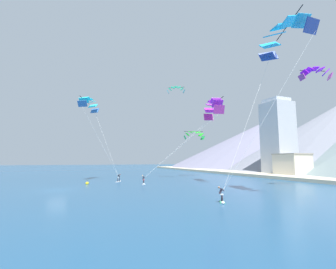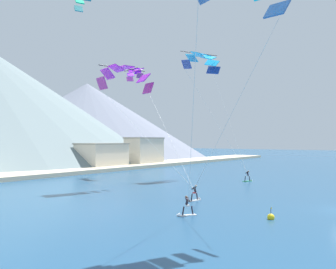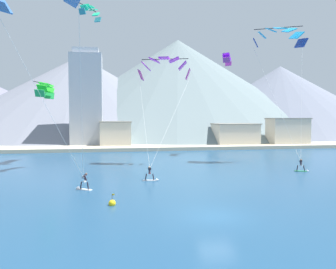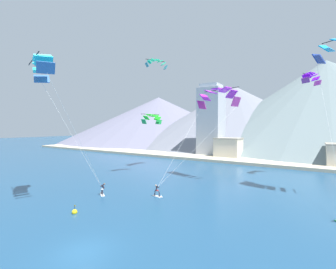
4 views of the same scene
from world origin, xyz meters
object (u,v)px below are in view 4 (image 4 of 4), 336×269
object	(u,v)px
kitesurfer_near_trail	(158,193)
parafoil_kite_near_trail	(218,96)
kitesurfer_mid_center	(102,191)
parafoil_kite_distant_high_outer	(152,118)
race_marker_buoy	(75,212)
parafoil_kite_mid_center	(42,66)
parafoil_kite_distant_low_drift	(156,63)
parafoil_kite_distant_mid_solo	(311,77)

from	to	relation	value
kitesurfer_near_trail	parafoil_kite_near_trail	xyz separation A→B (m)	(3.27, 12.43, 13.75)
kitesurfer_mid_center	parafoil_kite_near_trail	xyz separation A→B (m)	(10.16, 15.65, 13.77)
kitesurfer_near_trail	parafoil_kite_distant_high_outer	xyz separation A→B (m)	(-14.08, 17.37, 10.67)
parafoil_kite_distant_high_outer	race_marker_buoy	size ratio (longest dim) A/B	5.76
parafoil_kite_mid_center	parafoil_kite_distant_low_drift	size ratio (longest dim) A/B	3.89
kitesurfer_mid_center	parafoil_kite_distant_high_outer	world-z (taller)	parafoil_kite_distant_high_outer
parafoil_kite_distant_high_outer	parafoil_kite_distant_mid_solo	distance (m)	31.35
kitesurfer_near_trail	parafoil_kite_distant_low_drift	bearing A→B (deg)	126.87
kitesurfer_near_trail	race_marker_buoy	size ratio (longest dim) A/B	1.75
parafoil_kite_distant_low_drift	race_marker_buoy	size ratio (longest dim) A/B	3.96
parafoil_kite_near_trail	parafoil_kite_distant_low_drift	world-z (taller)	parafoil_kite_distant_low_drift
parafoil_kite_distant_mid_solo	race_marker_buoy	xyz separation A→B (m)	(-20.32, -31.69, -17.39)
kitesurfer_mid_center	parafoil_kite_near_trail	distance (m)	23.19
parafoil_kite_near_trail	parafoil_kite_distant_mid_solo	distance (m)	16.67
parafoil_kite_distant_low_drift	parafoil_kite_distant_mid_solo	distance (m)	26.76
parafoil_kite_mid_center	kitesurfer_mid_center	bearing A→B (deg)	67.56
parafoil_kite_near_trail	race_marker_buoy	bearing A→B (deg)	-108.83
parafoil_kite_distant_low_drift	parafoil_kite_distant_mid_solo	world-z (taller)	parafoil_kite_distant_low_drift
parafoil_kite_mid_center	parafoil_kite_distant_high_outer	xyz separation A→B (m)	(-4.60, 26.86, -4.86)
kitesurfer_near_trail	parafoil_kite_distant_low_drift	xyz separation A→B (m)	(-6.84, 9.12, 19.98)
kitesurfer_mid_center	parafoil_kite_distant_low_drift	world-z (taller)	parafoil_kite_distant_low_drift
kitesurfer_near_trail	parafoil_kite_distant_mid_solo	world-z (taller)	parafoil_kite_distant_mid_solo
kitesurfer_near_trail	parafoil_kite_distant_low_drift	world-z (taller)	parafoil_kite_distant_low_drift
kitesurfer_mid_center	parafoil_kite_distant_mid_solo	world-z (taller)	parafoil_kite_distant_mid_solo
parafoil_kite_near_trail	parafoil_kite_mid_center	xyz separation A→B (m)	(-12.75, -21.92, 1.78)
parafoil_kite_distant_high_outer	race_marker_buoy	bearing A→B (deg)	-69.51
kitesurfer_near_trail	parafoil_kite_near_trail	distance (m)	18.82
parafoil_kite_near_trail	parafoil_kite_mid_center	world-z (taller)	parafoil_kite_mid_center
parafoil_kite_near_trail	parafoil_kite_distant_low_drift	distance (m)	12.32
parafoil_kite_distant_high_outer	parafoil_kite_distant_mid_solo	bearing A→B (deg)	9.48
parafoil_kite_distant_mid_solo	race_marker_buoy	world-z (taller)	parafoil_kite_distant_mid_solo
parafoil_kite_mid_center	race_marker_buoy	xyz separation A→B (m)	(5.35, 0.22, -15.84)
kitesurfer_mid_center	parafoil_kite_distant_high_outer	distance (m)	24.29
parafoil_kite_distant_high_outer	parafoil_kite_distant_low_drift	size ratio (longest dim) A/B	1.45
kitesurfer_near_trail	kitesurfer_mid_center	xyz separation A→B (m)	(-6.89, -3.22, -0.02)
kitesurfer_mid_center	parafoil_kite_distant_low_drift	xyz separation A→B (m)	(0.06, 12.33, 19.99)
kitesurfer_mid_center	parafoil_kite_mid_center	distance (m)	16.96
kitesurfer_mid_center	parafoil_kite_mid_center	xyz separation A→B (m)	(-2.59, -6.27, 15.55)
kitesurfer_near_trail	parafoil_kite_mid_center	bearing A→B (deg)	-134.99
parafoil_kite_near_trail	parafoil_kite_distant_high_outer	bearing A→B (deg)	164.10
kitesurfer_mid_center	parafoil_kite_distant_high_outer	xyz separation A→B (m)	(-7.19, 20.59, 10.69)
parafoil_kite_mid_center	race_marker_buoy	bearing A→B (deg)	2.38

